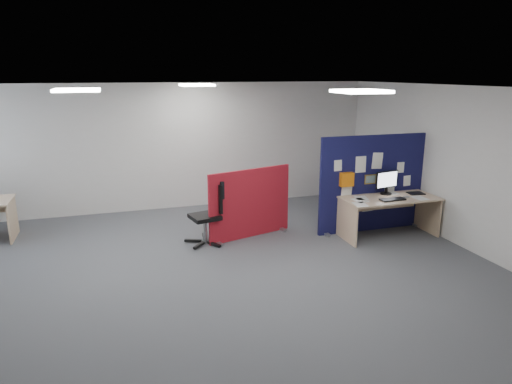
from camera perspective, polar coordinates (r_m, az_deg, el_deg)
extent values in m
plane|color=#4B4D52|center=(7.01, -7.17, -9.86)|extent=(9.00, 9.00, 0.00)
cube|color=white|center=(6.39, -7.96, 12.75)|extent=(9.00, 7.00, 0.02)
cube|color=silver|center=(9.97, -11.02, 5.51)|extent=(9.00, 0.02, 2.70)
cube|color=silver|center=(3.37, 3.02, -12.84)|extent=(9.00, 0.02, 2.70)
cube|color=silver|center=(8.53, 23.78, 2.98)|extent=(0.02, 7.00, 2.70)
cube|color=white|center=(6.11, 13.00, 12.16)|extent=(0.60, 0.60, 0.04)
cube|color=white|center=(6.82, -21.48, 11.76)|extent=(0.60, 0.60, 0.04)
cube|color=white|center=(8.93, -7.42, 13.12)|extent=(0.60, 0.60, 0.04)
cube|color=#100F38|center=(8.75, 14.51, 1.05)|extent=(2.19, 0.06, 1.81)
cube|color=gray|center=(8.56, 8.69, -5.14)|extent=(0.08, 0.30, 0.04)
cube|color=gray|center=(9.50, 19.04, -3.76)|extent=(0.08, 0.30, 0.04)
cube|color=white|center=(8.26, 10.21, 3.28)|extent=(0.15, 0.01, 0.20)
cube|color=white|center=(8.48, 12.96, 3.38)|extent=(0.21, 0.01, 0.30)
cube|color=white|center=(8.64, 14.93, 3.80)|extent=(0.21, 0.01, 0.30)
cube|color=white|center=(8.95, 17.62, 2.95)|extent=(0.15, 0.01, 0.20)
cube|color=white|center=(8.45, 11.30, 0.48)|extent=(0.21, 0.01, 0.30)
cube|color=white|center=(8.90, 16.35, 0.81)|extent=(0.21, 0.01, 0.30)
cube|color=white|center=(9.10, 18.36, 1.35)|extent=(0.15, 0.01, 0.20)
cube|color=white|center=(8.75, 13.78, -1.41)|extent=(0.21, 0.01, 0.30)
cube|color=gold|center=(8.65, 14.10, 1.56)|extent=(0.24, 0.01, 0.18)
cube|color=orange|center=(8.35, 11.28, 1.54)|extent=(0.25, 0.10, 0.25)
cube|color=tan|center=(8.52, 16.39, -0.76)|extent=(1.74, 0.77, 0.03)
cube|color=tan|center=(8.20, 11.28, -3.70)|extent=(0.03, 0.71, 0.70)
cube|color=tan|center=(9.10, 20.66, -2.54)|extent=(0.03, 0.71, 0.70)
cube|color=tan|center=(8.85, 15.06, -1.20)|extent=(1.57, 0.02, 0.30)
cylinder|color=black|center=(8.74, 15.93, -0.19)|extent=(0.21, 0.21, 0.02)
cube|color=black|center=(8.72, 15.96, 0.20)|extent=(0.05, 0.04, 0.10)
cube|color=black|center=(8.67, 16.06, 1.52)|extent=(0.49, 0.13, 0.31)
cube|color=white|center=(8.66, 16.13, 1.49)|extent=(0.45, 0.09, 0.27)
cube|color=black|center=(8.36, 16.70, -0.89)|extent=(0.45, 0.19, 0.02)
cube|color=gray|center=(8.57, 18.26, -0.62)|extent=(0.11, 0.07, 0.03)
cube|color=black|center=(8.94, 19.35, -0.14)|extent=(0.30, 0.25, 0.01)
cube|color=maroon|center=(8.18, -0.73, -1.43)|extent=(1.62, 0.51, 1.25)
cube|color=gray|center=(8.22, -5.33, -5.89)|extent=(0.08, 0.30, 0.04)
cube|color=gray|center=(8.58, 3.69, -4.94)|extent=(0.08, 0.30, 0.04)
cube|color=tan|center=(9.27, -28.13, -3.05)|extent=(0.03, 0.73, 0.70)
cube|color=black|center=(8.17, -4.89, -5.85)|extent=(0.31, 0.12, 0.04)
cube|color=black|center=(8.29, -6.49, -5.57)|extent=(0.08, 0.31, 0.04)
cube|color=black|center=(8.13, -7.87, -6.03)|extent=(0.30, 0.17, 0.04)
cube|color=black|center=(7.90, -7.15, -6.63)|extent=(0.24, 0.26, 0.04)
cube|color=black|center=(7.93, -5.25, -6.51)|extent=(0.20, 0.29, 0.04)
cylinder|color=gray|center=(8.01, -6.37, -4.69)|extent=(0.06, 0.06, 0.43)
cube|color=black|center=(7.94, -6.42, -3.11)|extent=(0.56, 0.56, 0.07)
cube|color=black|center=(7.93, -5.02, -0.64)|extent=(0.14, 0.43, 0.51)
cube|color=black|center=(7.91, -4.77, 0.46)|extent=(0.14, 0.39, 0.30)
cube|color=white|center=(8.19, 12.85, -1.03)|extent=(0.24, 0.32, 0.00)
cube|color=white|center=(8.35, 13.01, -0.73)|extent=(0.28, 0.34, 0.00)
cube|color=white|center=(8.65, 19.78, -0.70)|extent=(0.23, 0.31, 0.00)
cube|color=white|center=(7.95, 12.91, -1.52)|extent=(0.25, 0.33, 0.00)
cube|color=white|center=(8.86, 16.50, -0.07)|extent=(0.22, 0.30, 0.00)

